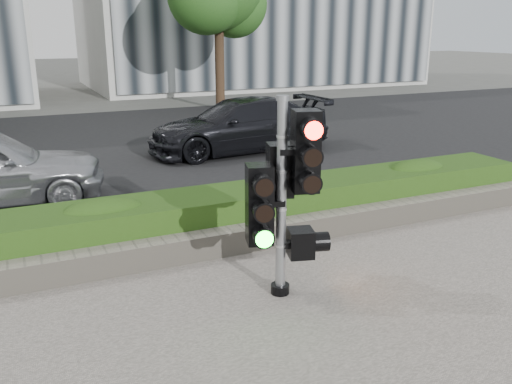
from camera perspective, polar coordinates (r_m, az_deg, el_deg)
ground at (r=5.96m, az=0.83°, el=-13.70°), size 120.00×120.00×0.00m
road at (r=15.10m, az=-15.82°, el=4.59°), size 60.00×13.00×0.02m
curb at (r=8.61m, az=-8.26°, el=-3.54°), size 60.00×0.25×0.12m
stone_wall at (r=7.45m, az=-5.50°, el=-5.57°), size 12.00×0.32×0.34m
hedge at (r=7.97m, az=-7.10°, el=-2.81°), size 12.00×1.00×0.68m
traffic_signal at (r=6.08m, az=2.92°, el=0.41°), size 0.85×0.69×2.32m
car_dark at (r=13.81m, az=-1.79°, el=7.02°), size 4.69×1.98×1.35m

